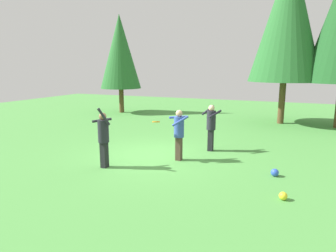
% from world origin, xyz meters
% --- Properties ---
extents(ground_plane, '(40.00, 40.00, 0.00)m').
position_xyz_m(ground_plane, '(0.00, 0.00, 0.00)').
color(ground_plane, '#4C9342').
extents(person_thrower, '(0.69, 0.69, 1.95)m').
position_xyz_m(person_thrower, '(-0.94, -1.75, 1.06)').
color(person_thrower, black).
rests_on(person_thrower, ground_plane).
extents(person_catcher, '(0.75, 0.72, 1.74)m').
position_xyz_m(person_catcher, '(0.97, -0.11, 1.03)').
color(person_catcher, '#4C382D').
rests_on(person_catcher, ground_plane).
extents(person_bystander, '(0.73, 0.76, 1.77)m').
position_xyz_m(person_bystander, '(1.67, 1.45, 1.05)').
color(person_bystander, black).
rests_on(person_bystander, ground_plane).
extents(frisbee, '(0.36, 0.36, 0.09)m').
position_xyz_m(frisbee, '(0.31, -0.54, 1.36)').
color(frisbee, orange).
extents(ball_blue, '(0.23, 0.23, 0.23)m').
position_xyz_m(ball_blue, '(4.12, -0.48, 0.11)').
color(ball_blue, blue).
rests_on(ball_blue, ground_plane).
extents(ball_yellow, '(0.20, 0.20, 0.20)m').
position_xyz_m(ball_yellow, '(4.40, -2.08, 0.10)').
color(ball_yellow, yellow).
rests_on(ball_yellow, ground_plane).
extents(tree_right, '(3.88, 3.88, 9.27)m').
position_xyz_m(tree_right, '(3.86, 8.59, 5.81)').
color(tree_right, brown).
rests_on(tree_right, ground_plane).
extents(tree_far_left, '(2.80, 2.80, 6.70)m').
position_xyz_m(tree_far_left, '(-6.75, 8.70, 4.18)').
color(tree_far_left, brown).
rests_on(tree_far_left, ground_plane).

